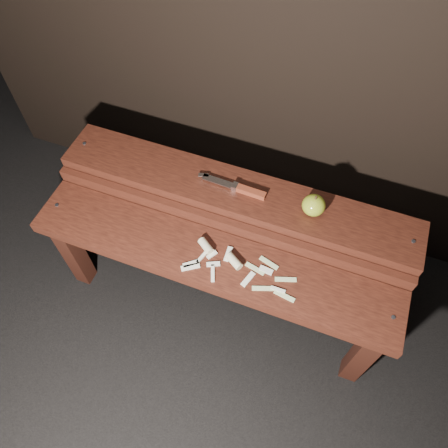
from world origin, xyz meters
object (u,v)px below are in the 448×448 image
(bench_rear_tier, at_px, (235,205))
(apple, at_px, (314,205))
(bench_front_tier, at_px, (211,270))
(knife, at_px, (242,189))

(bench_rear_tier, height_order, apple, apple)
(bench_front_tier, relative_size, knife, 5.11)
(bench_rear_tier, bearing_deg, apple, 0.99)
(apple, relative_size, knife, 0.33)
(apple, xyz_separation_m, knife, (-0.23, -0.00, -0.02))
(bench_front_tier, bearing_deg, apple, 42.65)
(apple, height_order, knife, apple)
(bench_front_tier, relative_size, bench_rear_tier, 1.00)
(bench_rear_tier, distance_m, apple, 0.28)
(bench_front_tier, bearing_deg, knife, 84.60)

